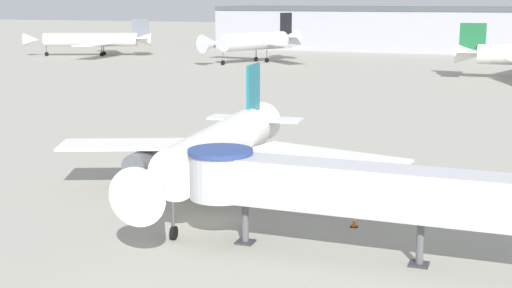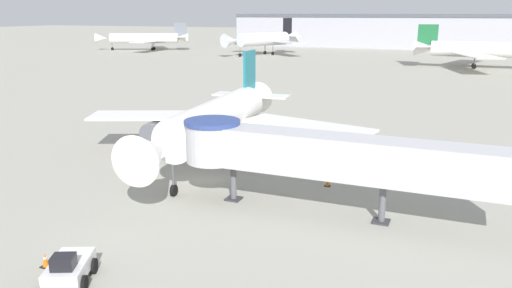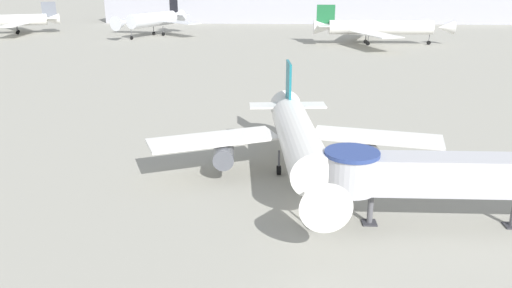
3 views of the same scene
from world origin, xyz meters
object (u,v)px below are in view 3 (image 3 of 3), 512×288
background_jet_black_tail (154,19)px  background_jet_green_tail (377,27)px  traffic_cone_starboard_wing (424,191)px  background_jet_gray_tail (8,20)px  main_airplane (298,139)px  jet_bridge (458,174)px

background_jet_black_tail → background_jet_green_tail: size_ratio=0.76×
traffic_cone_starboard_wing → background_jet_gray_tail: bearing=129.5°
main_airplane → background_jet_black_tail: background_jet_black_tail is taller
jet_bridge → background_jet_gray_tail: bearing=128.7°
jet_bridge → background_jet_green_tail: 105.84m
main_airplane → background_jet_black_tail: bearing=104.7°
jet_bridge → background_jet_green_tail: bearing=82.8°
jet_bridge → background_jet_green_tail: size_ratio=0.58×
main_airplane → background_jet_gray_tail: 146.77m
background_jet_black_tail → background_jet_green_tail: bearing=11.8°
traffic_cone_starboard_wing → main_airplane: bearing=166.2°
main_airplane → background_jet_gray_tail: bearing=122.1°
traffic_cone_starboard_wing → background_jet_gray_tail: (-99.12, 120.05, 3.97)m
background_jet_black_tail → background_jet_green_tail: background_jet_black_tail is taller
jet_bridge → traffic_cone_starboard_wing: 6.80m
main_airplane → traffic_cone_starboard_wing: main_airplane is taller
background_jet_green_tail → background_jet_black_tail: bearing=74.4°
main_airplane → background_jet_black_tail: (-40.25, 113.94, 1.06)m
background_jet_black_tail → background_jet_gray_tail: (-47.90, 3.41, -0.79)m
jet_bridge → background_jet_gray_tail: 160.35m
traffic_cone_starboard_wing → background_jet_gray_tail: 155.74m
background_jet_green_tail → jet_bridge: bearing=171.8°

